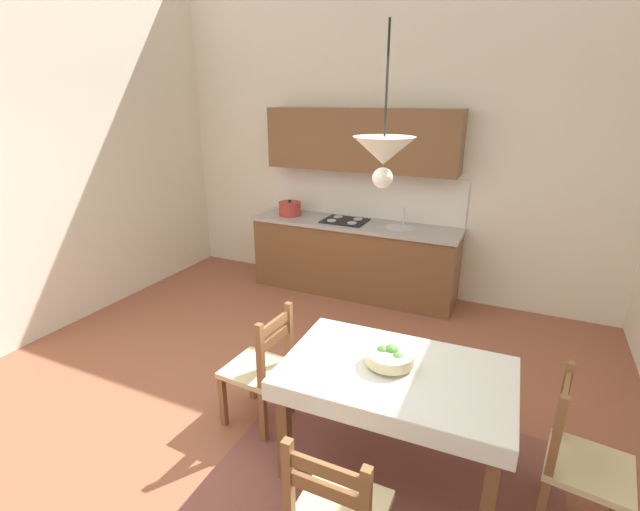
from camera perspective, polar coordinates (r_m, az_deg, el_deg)
name	(u,v)px	position (r m, az deg, el deg)	size (l,w,h in m)	color
ground_plane	(252,439)	(3.59, -8.66, -22.01)	(6.00, 6.60, 0.10)	#99563D
wall_back	(388,123)	(5.49, 8.65, 16.31)	(6.00, 0.12, 4.06)	silver
area_rug	(386,477)	(3.25, 8.34, -26.07)	(2.10, 1.60, 0.01)	brown
kitchen_cabinetry	(355,225)	(5.44, 4.47, 3.87)	(2.51, 0.63, 2.20)	brown
dining_table	(395,388)	(2.92, 9.55, -16.22)	(1.41, 0.92, 0.75)	brown
dining_chair_tv_side	(261,369)	(3.40, -7.54, -14.12)	(0.44, 0.44, 0.93)	#D1BC89
dining_chair_window_side	(581,463)	(3.03, 30.20, -21.84)	(0.47, 0.47, 0.93)	#D1BC89
fruit_bowl	(390,357)	(2.85, 8.86, -12.57)	(0.30, 0.30, 0.12)	beige
pendant_lamp	(384,153)	(2.38, 8.09, 12.80)	(0.32, 0.32, 0.80)	black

